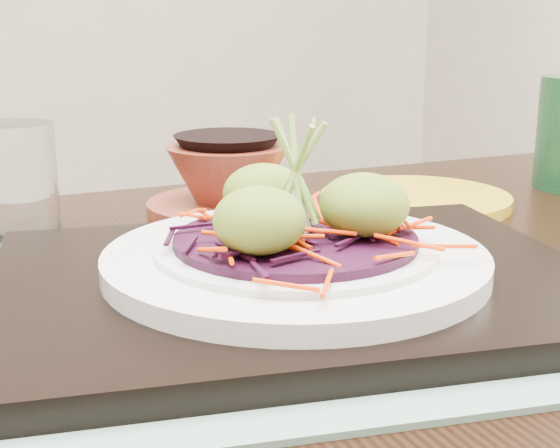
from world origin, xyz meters
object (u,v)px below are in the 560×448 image
dining_table (283,409)px  terracotta_bowl_set (228,183)px  serving_tray (295,283)px  white_plate (295,258)px  yellow_plate (415,199)px  water_glass (16,181)px

dining_table → terracotta_bowl_set: 0.26m
serving_tray → white_plate: 0.02m
terracotta_bowl_set → yellow_plate: (0.18, -0.07, -0.02)m
dining_table → water_glass: 0.30m
serving_tray → terracotta_bowl_set: terracotta_bowl_set is taller
dining_table → yellow_plate: size_ratio=6.23×
dining_table → serving_tray: 0.11m
terracotta_bowl_set → white_plate: bearing=-107.0°
serving_tray → yellow_plate: (0.25, 0.17, -0.01)m
serving_tray → white_plate: (-0.00, 0.00, 0.02)m
water_glass → terracotta_bowl_set: (0.20, -0.02, -0.02)m
serving_tray → terracotta_bowl_set: 0.25m
serving_tray → yellow_plate: bearing=51.3°
dining_table → serving_tray: bearing=-92.6°
dining_table → white_plate: size_ratio=4.67×
serving_tray → water_glass: bearing=132.4°
white_plate → terracotta_bowl_set: size_ratio=1.24×
terracotta_bowl_set → yellow_plate: 0.19m
terracotta_bowl_set → water_glass: bearing=175.1°
serving_tray → water_glass: water_glass is taller
serving_tray → dining_table: bearing=97.7°
white_plate → terracotta_bowl_set: terracotta_bowl_set is taller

